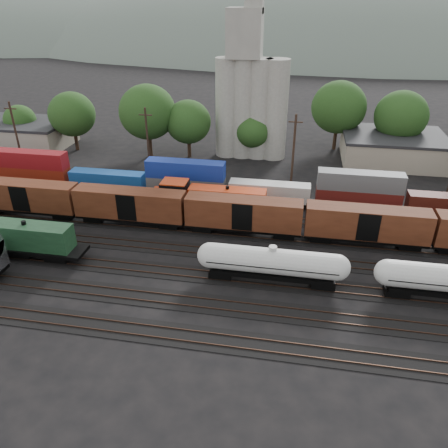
% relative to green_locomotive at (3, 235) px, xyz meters
% --- Properties ---
extents(ground, '(600.00, 600.00, 0.00)m').
position_rel_green_locomotive_xyz_m(ground, '(21.19, 5.00, -2.76)').
color(ground, black).
extents(tracks, '(180.00, 33.20, 0.20)m').
position_rel_green_locomotive_xyz_m(tracks, '(21.19, 5.00, -2.72)').
color(tracks, black).
rests_on(tracks, ground).
extents(green_locomotive, '(18.41, 3.25, 4.87)m').
position_rel_green_locomotive_xyz_m(green_locomotive, '(0.00, 0.00, 0.00)').
color(green_locomotive, black).
rests_on(green_locomotive, ground).
extents(tank_car_a, '(16.54, 2.96, 4.33)m').
position_rel_green_locomotive_xyz_m(tank_car_a, '(32.18, 0.00, -0.18)').
color(tank_car_a, silver).
rests_on(tank_car_a, ground).
extents(orange_locomotive, '(18.05, 3.01, 4.51)m').
position_rel_green_locomotive_xyz_m(orange_locomotive, '(21.61, 15.00, -0.19)').
color(orange_locomotive, black).
rests_on(orange_locomotive, ground).
extents(boxcar_string, '(153.60, 2.90, 4.20)m').
position_rel_green_locomotive_xyz_m(boxcar_string, '(19.97, 10.00, 0.35)').
color(boxcar_string, black).
rests_on(boxcar_string, ground).
extents(container_wall, '(171.80, 2.60, 5.80)m').
position_rel_green_locomotive_xyz_m(container_wall, '(26.17, 20.00, -0.11)').
color(container_wall, black).
rests_on(container_wall, ground).
extents(grain_silo, '(13.40, 5.00, 29.00)m').
position_rel_green_locomotive_xyz_m(grain_silo, '(24.48, 41.00, 8.49)').
color(grain_silo, '#9B988E').
rests_on(grain_silo, ground).
extents(industrial_sheds, '(119.38, 17.26, 5.10)m').
position_rel_green_locomotive_xyz_m(industrial_sheds, '(27.82, 40.25, -0.21)').
color(industrial_sheds, '#9E937F').
rests_on(industrial_sheds, ground).
extents(tree_band, '(165.04, 23.02, 13.79)m').
position_rel_green_locomotive_xyz_m(tree_band, '(31.19, 41.82, 4.96)').
color(tree_band, black).
rests_on(tree_band, ground).
extents(utility_poles, '(122.20, 0.36, 12.00)m').
position_rel_green_locomotive_xyz_m(utility_poles, '(21.19, 27.00, 3.45)').
color(utility_poles, black).
rests_on(utility_poles, ground).
extents(distant_hills, '(860.00, 286.00, 130.00)m').
position_rel_green_locomotive_xyz_m(distant_hills, '(45.11, 265.00, -23.33)').
color(distant_hills, '#59665B').
rests_on(distant_hills, ground).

